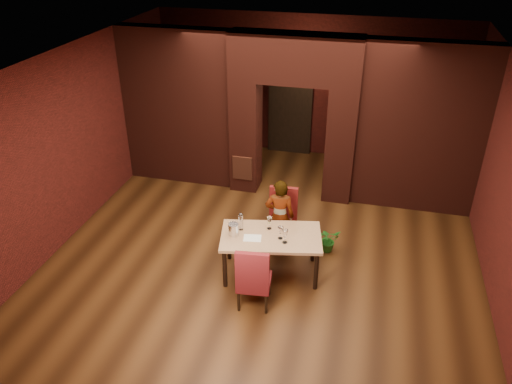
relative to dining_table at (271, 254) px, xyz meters
The scene contains 25 objects.
floor 0.85m from the dining_table, 104.30° to the left, with size 8.00×8.00×0.00m, color #4C2B13.
ceiling 2.94m from the dining_table, 104.30° to the left, with size 7.00×8.00×0.04m, color silver.
wall_back 4.90m from the dining_table, 92.28° to the left, with size 7.00×0.04×3.20m, color maroon.
wall_front 3.49m from the dining_table, 93.32° to the right, with size 7.00×0.04×3.20m, color maroon.
wall_left 3.96m from the dining_table, 168.64° to the left, with size 0.04×8.00×3.20m, color maroon.
wall_right 3.61m from the dining_table, 12.62° to the left, with size 0.04×8.00×3.20m, color maroon.
pillar_left 3.07m from the dining_table, 112.56° to the left, with size 0.55×0.55×2.30m, color maroon.
pillar_right 2.95m from the dining_table, 74.49° to the left, with size 0.55×0.55×2.30m, color maroon.
lintel 3.64m from the dining_table, 93.94° to the left, with size 2.45×0.55×0.90m, color maroon.
wing_wall_left 3.94m from the dining_table, 132.95° to the left, with size 2.27×0.35×3.20m, color maroon.
wing_wall_right 3.71m from the dining_table, 51.59° to the left, with size 2.27×0.35×3.20m, color maroon.
vent_panel 2.71m from the dining_table, 114.97° to the left, with size 0.40×0.03×0.50m, color #99462C.
rear_door 4.77m from the dining_table, 97.17° to the left, with size 0.90×0.08×2.10m, color black.
rear_door_frame 4.73m from the dining_table, 97.23° to the left, with size 1.02×0.04×2.22m, color black.
dining_table is the anchor object (origin of this frame).
chair_far 0.78m from the dining_table, 88.73° to the left, with size 0.48×0.48×1.06m, color maroon.
chair_near 0.76m from the dining_table, 96.12° to the right, with size 0.48×0.48×1.05m, color maroon.
person_seated 0.72m from the dining_table, 90.01° to the left, with size 0.49×0.32×1.34m, color silver.
wine_glass_a 0.50m from the dining_table, 110.77° to the left, with size 0.09×0.09×0.21m, color white, non-canonical shape.
wine_glass_b 0.49m from the dining_table, 15.88° to the right, with size 0.09×0.09×0.21m, color white, non-canonical shape.
wine_glass_c 0.55m from the dining_table, 29.21° to the right, with size 0.09×0.09×0.23m, color white, non-canonical shape.
tasting_sheet 0.47m from the dining_table, 151.84° to the right, with size 0.27×0.20×0.00m, color white.
wine_bucket 0.74m from the dining_table, 167.87° to the right, with size 0.16×0.16×0.20m, color silver.
water_bottle 0.71m from the dining_table, behind, with size 0.07×0.07×0.29m, color silver.
potted_plant 1.18m from the dining_table, 46.07° to the left, with size 0.38×0.33×0.42m, color #236E1E.
Camera 1 is at (1.51, -6.97, 5.08)m, focal length 35.00 mm.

